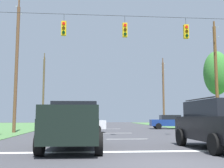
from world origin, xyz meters
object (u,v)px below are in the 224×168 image
object	(u,v)px
utility_pole_mid_left	(16,66)
distant_car_crossing_white	(80,123)
overhead_signal_span	(124,67)
utility_pole_far_left	(43,90)
suv_black	(218,123)
utility_pole_mid_right	(216,75)
distant_car_oncoming	(170,122)
tree_roadside_far_right	(217,73)
pickup_truck	(74,125)
utility_pole_far_right	(163,92)

from	to	relation	value
utility_pole_mid_left	distant_car_crossing_white	bearing A→B (deg)	-1.61
overhead_signal_span	utility_pole_far_left	xyz separation A→B (m)	(-8.64, 21.99, 0.48)
overhead_signal_span	suv_black	size ratio (longest dim) A/B	3.47
distant_car_crossing_white	utility_pole_mid_right	xyz separation A→B (m)	(12.13, 0.13, 4.26)
distant_car_crossing_white	utility_pole_far_left	bearing A→B (deg)	109.31
distant_car_oncoming	utility_pole_mid_right	distance (m)	8.15
tree_roadside_far_right	distant_car_oncoming	bearing A→B (deg)	156.81
overhead_signal_span	utility_pole_mid_left	distance (m)	10.42
utility_pole_mid_right	distant_car_oncoming	bearing A→B (deg)	110.38
pickup_truck	overhead_signal_span	bearing A→B (deg)	64.99
utility_pole_mid_right	suv_black	bearing A→B (deg)	-115.60
utility_pole_mid_left	distant_car_oncoming	bearing A→B (deg)	23.21
distant_car_crossing_white	utility_pole_far_left	distance (m)	17.58
utility_pole_far_left	tree_roadside_far_right	size ratio (longest dim) A/B	1.25
utility_pole_mid_right	tree_roadside_far_right	xyz separation A→B (m)	(2.23, 4.52, 0.88)
utility_pole_mid_left	overhead_signal_span	bearing A→B (deg)	-35.70
utility_pole_mid_left	tree_roadside_far_right	bearing A→B (deg)	12.81
distant_car_crossing_white	utility_pole_far_left	world-z (taller)	utility_pole_far_left
distant_car_oncoming	utility_pole_far_right	bearing A→B (deg)	78.33
suv_black	utility_pole_far_right	world-z (taller)	utility_pole_far_right
utility_pole_mid_left	tree_roadside_far_right	size ratio (longest dim) A/B	1.38
pickup_truck	utility_pole_far_left	distance (m)	29.04
distant_car_crossing_white	utility_pole_far_right	world-z (taller)	utility_pole_far_right
pickup_truck	utility_pole_mid_right	bearing A→B (deg)	45.46
utility_pole_far_right	utility_pole_far_left	world-z (taller)	utility_pole_far_left
overhead_signal_span	utility_pole_far_right	world-z (taller)	utility_pole_far_right
distant_car_oncoming	utility_pole_mid_left	bearing A→B (deg)	-156.79
distant_car_oncoming	utility_pole_far_right	world-z (taller)	utility_pole_far_right
utility_pole_far_left	distant_car_oncoming	bearing A→B (deg)	-31.63
utility_pole_far_right	utility_pole_far_left	bearing A→B (deg)	-179.42
distant_car_crossing_white	utility_pole_mid_left	world-z (taller)	utility_pole_mid_left
pickup_truck	utility_pole_mid_left	xyz separation A→B (m)	(-5.53, 12.23, 4.63)
distant_car_crossing_white	distant_car_oncoming	world-z (taller)	same
tree_roadside_far_right	pickup_truck	bearing A→B (deg)	-130.40
utility_pole_far_left	tree_roadside_far_right	bearing A→B (deg)	-29.78
utility_pole_mid_left	utility_pole_far_left	bearing A→B (deg)	90.81
utility_pole_mid_right	distant_car_crossing_white	bearing A→B (deg)	-179.41
utility_pole_mid_right	utility_pole_mid_left	world-z (taller)	utility_pole_mid_left
suv_black	utility_pole_mid_right	xyz separation A→B (m)	(6.14, 12.81, 3.99)
utility_pole_mid_left	utility_pole_far_left	xyz separation A→B (m)	(-0.22, 15.94, -0.54)
distant_car_crossing_white	utility_pole_far_right	distance (m)	20.47
overhead_signal_span	tree_roadside_far_right	xyz separation A→B (m)	(11.35, 10.54, 1.35)
distant_car_oncoming	utility_pole_far_left	distance (m)	18.52
suv_black	utility_pole_far_right	size ratio (longest dim) A/B	0.48
utility_pole_far_left	utility_pole_far_right	bearing A→B (deg)	0.58
suv_black	utility_pole_mid_left	size ratio (longest dim) A/B	0.42
overhead_signal_span	pickup_truck	bearing A→B (deg)	-115.01
utility_pole_mid_right	tree_roadside_far_right	size ratio (longest dim) A/B	1.21
pickup_truck	utility_pole_mid_left	distance (m)	14.20
overhead_signal_span	distant_car_oncoming	distance (m)	14.71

